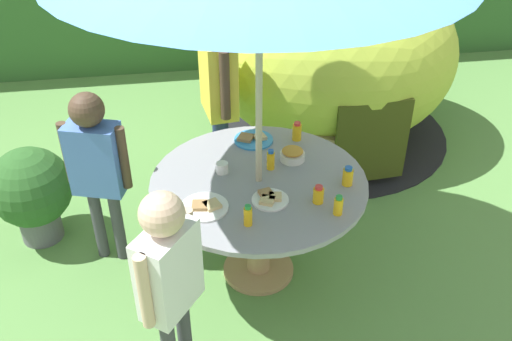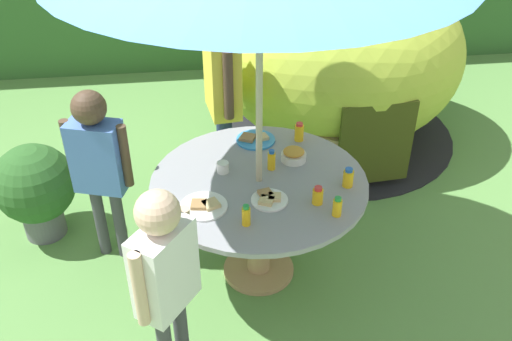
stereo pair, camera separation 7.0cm
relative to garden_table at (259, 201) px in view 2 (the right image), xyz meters
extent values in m
cube|color=#548442|center=(0.00, 0.00, -0.56)|extent=(10.00, 10.00, 0.02)
cylinder|color=tan|center=(0.00, 0.00, -0.54)|extent=(0.44, 0.44, 0.03)
cylinder|color=tan|center=(0.00, 0.00, -0.21)|extent=(0.14, 0.14, 0.67)
cylinder|color=gray|center=(0.00, 0.00, 0.14)|extent=(1.23, 1.23, 0.03)
cylinder|color=#B7AD8C|center=(0.00, 0.00, 0.54)|extent=(0.04, 0.04, 2.19)
cylinder|color=tan|center=(0.35, 0.99, -0.35)|extent=(0.04, 0.04, 0.40)
cylinder|color=tan|center=(0.73, 0.76, -0.35)|extent=(0.04, 0.04, 0.40)
cylinder|color=tan|center=(0.58, 1.37, -0.35)|extent=(0.04, 0.04, 0.40)
cylinder|color=tan|center=(0.96, 1.13, -0.35)|extent=(0.04, 0.04, 0.40)
cube|color=tan|center=(0.66, 1.06, -0.13)|extent=(0.66, 0.66, 0.04)
cube|color=tan|center=(0.77, 1.25, 0.12)|extent=(0.43, 0.28, 0.47)
cube|color=tan|center=(0.47, 1.18, 0.09)|extent=(0.28, 0.43, 0.03)
cube|color=tan|center=(0.84, 0.95, 0.09)|extent=(0.28, 0.43, 0.03)
ellipsoid|color=#B2C63F|center=(0.89, 1.64, 0.17)|extent=(2.15, 1.96, 1.45)
cylinder|color=black|center=(0.89, 1.64, -0.54)|extent=(2.21, 2.21, 0.01)
cube|color=#3E4516|center=(0.96, 0.76, -0.15)|extent=(0.56, 0.08, 0.65)
cylinder|color=#595960|center=(-1.40, 0.55, -0.46)|extent=(0.27, 0.27, 0.19)
sphere|color=#285623|center=(-1.40, 0.55, -0.14)|extent=(0.53, 0.53, 0.53)
cylinder|color=navy|center=(-0.13, 1.06, -0.24)|extent=(0.09, 0.09, 0.63)
cylinder|color=navy|center=(-0.11, 0.91, -0.24)|extent=(0.09, 0.09, 0.63)
cube|color=yellow|center=(-0.12, 0.99, 0.34)|extent=(0.24, 0.39, 0.53)
cylinder|color=#4C3828|center=(-0.15, 1.19, 0.37)|extent=(0.07, 0.07, 0.48)
cylinder|color=#4C3828|center=(-0.10, 0.79, 0.37)|extent=(0.07, 0.07, 0.48)
sphere|color=#4C3828|center=(-0.12, 0.99, 0.73)|extent=(0.24, 0.24, 0.24)
cylinder|color=#3F3F47|center=(-0.98, 0.31, -0.29)|extent=(0.07, 0.07, 0.53)
cylinder|color=#3F3F47|center=(-0.85, 0.27, -0.29)|extent=(0.07, 0.07, 0.53)
cube|color=#4C72C6|center=(-0.91, 0.29, 0.20)|extent=(0.34, 0.25, 0.45)
cylinder|color=#4C3828|center=(-1.08, 0.34, 0.22)|extent=(0.06, 0.06, 0.40)
cylinder|color=#4C3828|center=(-0.75, 0.24, 0.22)|extent=(0.06, 0.06, 0.40)
sphere|color=#4C3828|center=(-0.91, 0.29, 0.52)|extent=(0.20, 0.20, 0.20)
cylinder|color=#3F3F47|center=(-0.48, -0.65, -0.29)|extent=(0.07, 0.07, 0.53)
cube|color=white|center=(-0.52, -0.70, 0.20)|extent=(0.32, 0.34, 0.45)
cylinder|color=#D8B293|center=(-0.62, -0.84, 0.22)|extent=(0.06, 0.06, 0.40)
cylinder|color=#D8B293|center=(-0.42, -0.56, 0.22)|extent=(0.06, 0.06, 0.40)
sphere|color=#D8B293|center=(-0.52, -0.70, 0.52)|extent=(0.20, 0.20, 0.20)
cylinder|color=white|center=(0.23, 0.18, 0.17)|extent=(0.15, 0.15, 0.05)
ellipsoid|color=gold|center=(0.23, 0.18, 0.21)|extent=(0.13, 0.13, 0.04)
cylinder|color=#338CD8|center=(0.04, 0.43, 0.16)|extent=(0.25, 0.25, 0.01)
cube|color=tan|center=(0.08, 0.43, 0.17)|extent=(0.09, 0.09, 0.02)
cube|color=#9E7547|center=(-0.01, 0.44, 0.17)|extent=(0.12, 0.12, 0.02)
cylinder|color=white|center=(0.03, -0.20, 0.16)|extent=(0.20, 0.20, 0.01)
cube|color=tan|center=(0.06, -0.20, 0.17)|extent=(0.08, 0.08, 0.02)
cube|color=#9E7547|center=(0.01, -0.16, 0.17)|extent=(0.08, 0.08, 0.02)
cube|color=tan|center=(0.01, -0.22, 0.17)|extent=(0.10, 0.10, 0.02)
cylinder|color=white|center=(-0.32, -0.21, 0.16)|extent=(0.26, 0.26, 0.01)
cube|color=tan|center=(-0.28, -0.22, 0.17)|extent=(0.11, 0.11, 0.02)
cube|color=#9E7547|center=(-0.35, -0.21, 0.17)|extent=(0.09, 0.09, 0.02)
cylinder|color=yellow|center=(0.31, 0.40, 0.20)|extent=(0.06, 0.06, 0.10)
cylinder|color=red|center=(0.31, 0.40, 0.26)|extent=(0.04, 0.04, 0.02)
cylinder|color=yellow|center=(0.36, -0.36, 0.20)|extent=(0.05, 0.05, 0.10)
cylinder|color=green|center=(0.36, -0.36, 0.26)|extent=(0.03, 0.03, 0.02)
cylinder|color=yellow|center=(0.09, 0.11, 0.21)|extent=(0.05, 0.05, 0.11)
cylinder|color=blue|center=(0.09, 0.11, 0.27)|extent=(0.03, 0.03, 0.02)
cylinder|color=yellow|center=(0.48, -0.12, 0.20)|extent=(0.06, 0.06, 0.10)
cylinder|color=blue|center=(0.48, -0.12, 0.26)|extent=(0.04, 0.04, 0.02)
cylinder|color=yellow|center=(0.28, -0.25, 0.19)|extent=(0.06, 0.06, 0.09)
cylinder|color=red|center=(0.28, -0.25, 0.25)|extent=(0.04, 0.04, 0.02)
cylinder|color=yellow|center=(-0.12, -0.38, 0.20)|extent=(0.04, 0.04, 0.10)
cylinder|color=green|center=(-0.12, -0.38, 0.26)|extent=(0.03, 0.03, 0.02)
cylinder|color=white|center=(-0.19, 0.11, 0.18)|extent=(0.07, 0.07, 0.06)
camera|label=1|loc=(-0.42, -2.58, 2.00)|focal=39.77mm
camera|label=2|loc=(-0.35, -2.59, 2.00)|focal=39.77mm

